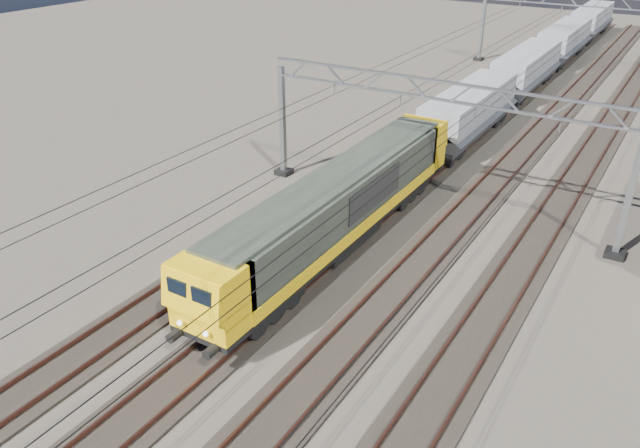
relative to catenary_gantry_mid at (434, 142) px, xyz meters
The scene contains 13 objects.
ground 5.59m from the catenary_gantry_mid, 90.00° to the right, with size 160.00×160.00×0.00m, color black.
track_outer_west 8.17m from the catenary_gantry_mid, 146.31° to the right, with size 2.60×140.00×0.30m.
track_loco 5.89m from the catenary_gantry_mid, 116.57° to the right, with size 2.60×140.00×0.30m.
track_inner_east 5.89m from the catenary_gantry_mid, 63.43° to the right, with size 2.60×140.00×0.30m.
track_outer_east 8.17m from the catenary_gantry_mid, 33.69° to the right, with size 2.60×140.00×0.30m.
catenary_gantry_mid is the anchor object (origin of this frame).
catenary_gantry_far 36.00m from the catenary_gantry_mid, 90.00° to the left, with size 19.90×0.90×7.11m.
overhead_wires 4.40m from the catenary_gantry_mid, 90.00° to the left, with size 12.03×140.00×0.53m.
locomotive 6.70m from the catenary_gantry_mid, 107.89° to the right, with size 2.76×21.10×3.62m.
hopper_wagon_lead 11.79m from the catenary_gantry_mid, 99.87° to the left, with size 3.38×13.00×3.25m.
hopper_wagon_mid 25.83m from the catenary_gantry_mid, 94.45° to the left, with size 3.38×13.00×3.25m.
hopper_wagon_third 39.99m from the catenary_gantry_mid, 92.87° to the left, with size 3.38×13.00×3.25m.
hopper_wagon_fourth 54.16m from the catenary_gantry_mid, 92.12° to the left, with size 3.38×13.00×3.25m.
Camera 1 is at (10.99, -24.99, 14.99)m, focal length 35.00 mm.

